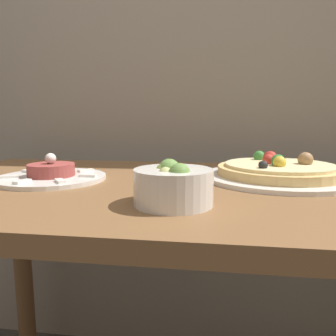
% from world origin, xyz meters
% --- Properties ---
extents(back_wall, '(8.00, 0.05, 2.60)m').
position_xyz_m(back_wall, '(0.00, 0.84, 1.30)').
color(back_wall, gray).
rests_on(back_wall, ground_plane).
extents(dining_table, '(1.36, 0.71, 0.76)m').
position_xyz_m(dining_table, '(0.00, 0.36, 0.65)').
color(dining_table, brown).
rests_on(dining_table, ground_plane).
extents(pizza_plate, '(0.37, 0.37, 0.07)m').
position_xyz_m(pizza_plate, '(0.21, 0.44, 0.78)').
color(pizza_plate, silver).
rests_on(pizza_plate, dining_table).
extents(tartare_plate, '(0.26, 0.26, 0.06)m').
position_xyz_m(tartare_plate, '(-0.33, 0.35, 0.77)').
color(tartare_plate, silver).
rests_on(tartare_plate, dining_table).
extents(small_bowl, '(0.14, 0.14, 0.08)m').
position_xyz_m(small_bowl, '(-0.01, 0.17, 0.79)').
color(small_bowl, silver).
rests_on(small_bowl, dining_table).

